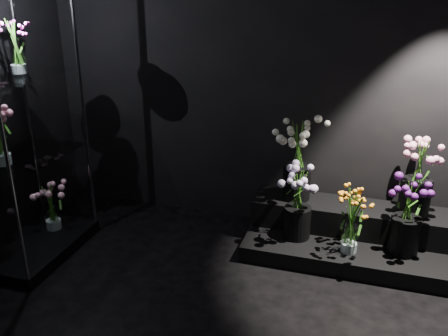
% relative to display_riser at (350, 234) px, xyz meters
% --- Properties ---
extents(wall_back, '(4.00, 0.00, 4.00)m').
position_rel_display_riser_xyz_m(wall_back, '(-0.94, 0.35, 1.24)').
color(wall_back, black).
rests_on(wall_back, floor).
extents(display_riser, '(1.75, 0.78, 0.39)m').
position_rel_display_riser_xyz_m(display_riser, '(0.00, 0.00, 0.00)').
color(display_riser, black).
rests_on(display_riser, floor).
extents(display_case, '(0.62, 1.03, 2.27)m').
position_rel_display_riser_xyz_m(display_case, '(-2.61, -0.84, 0.98)').
color(display_case, black).
rests_on(display_case, floor).
extents(bouquet_orange_bells, '(0.31, 0.31, 0.56)m').
position_rel_display_riser_xyz_m(bouquet_orange_bells, '(0.01, -0.27, 0.27)').
color(bouquet_orange_bells, white).
rests_on(bouquet_orange_bells, display_riser).
extents(bouquet_lilac, '(0.51, 0.51, 0.61)m').
position_rel_display_riser_xyz_m(bouquet_lilac, '(-0.45, -0.15, 0.35)').
color(bouquet_lilac, black).
rests_on(bouquet_lilac, display_riser).
extents(bouquet_purple, '(0.41, 0.41, 0.64)m').
position_rel_display_riser_xyz_m(bouquet_purple, '(0.43, -0.15, 0.34)').
color(bouquet_purple, black).
rests_on(bouquet_purple, display_riser).
extents(bouquet_cream_roses, '(0.40, 0.40, 0.72)m').
position_rel_display_riser_xyz_m(bouquet_cream_roses, '(-0.51, 0.11, 0.64)').
color(bouquet_cream_roses, black).
rests_on(bouquet_cream_roses, display_riser).
extents(bouquet_pink_roses, '(0.38, 0.38, 0.65)m').
position_rel_display_riser_xyz_m(bouquet_pink_roses, '(0.49, 0.09, 0.59)').
color(bouquet_pink_roses, black).
rests_on(bouquet_pink_roses, display_riser).
extents(bouquet_case_magenta, '(0.28, 0.28, 0.41)m').
position_rel_display_riser_xyz_m(bouquet_case_magenta, '(-2.60, -0.73, 1.61)').
color(bouquet_case_magenta, white).
rests_on(bouquet_case_magenta, display_case).
extents(bouquet_case_base_pink, '(0.38, 0.38, 0.45)m').
position_rel_display_riser_xyz_m(bouquet_case_base_pink, '(-2.60, -0.59, 0.18)').
color(bouquet_case_base_pink, white).
rests_on(bouquet_case_base_pink, display_case).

